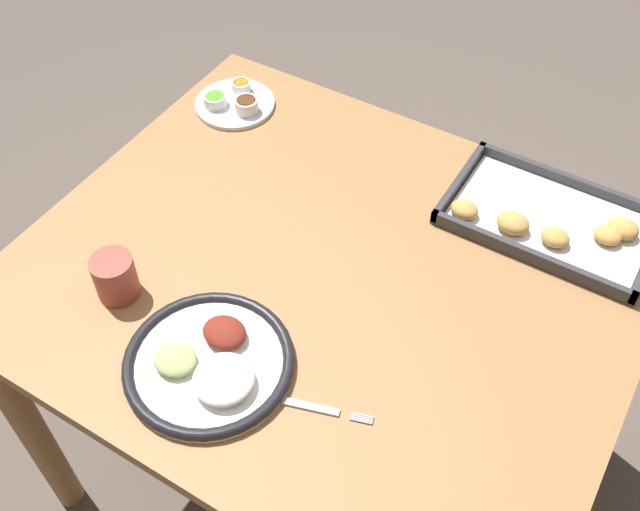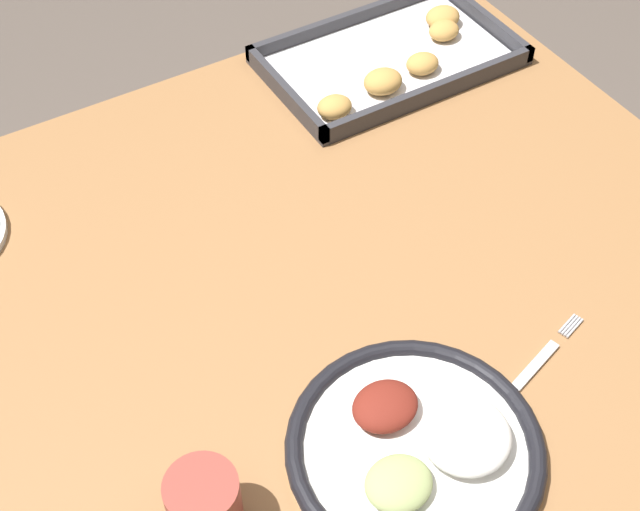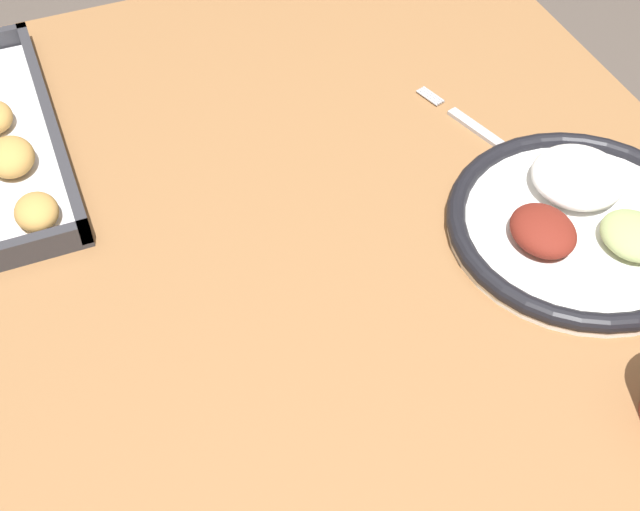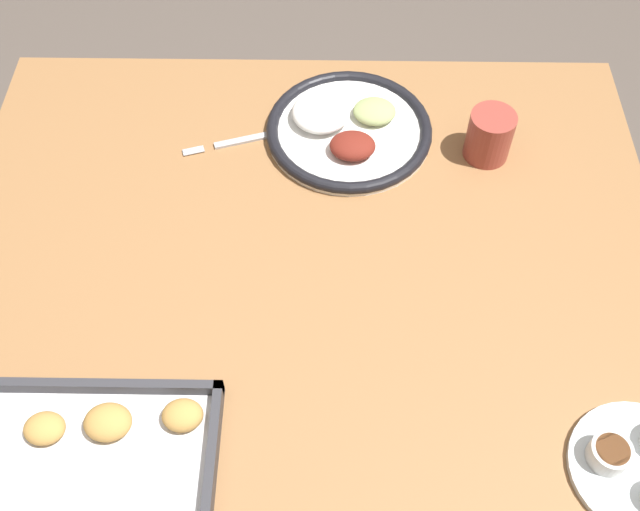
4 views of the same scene
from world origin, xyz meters
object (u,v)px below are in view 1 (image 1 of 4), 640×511
fork (302,405)px  drinking_cup (115,277)px  saucer_plate (235,102)px  baking_tray (550,221)px  dinner_plate (210,363)px

fork → drinking_cup: size_ratio=2.33×
saucer_plate → baking_tray: baking_tray is taller
dinner_plate → baking_tray: 0.68m
saucer_plate → baking_tray: (0.71, 0.01, -0.00)m
dinner_plate → saucer_plate: 0.67m
saucer_plate → drinking_cup: drinking_cup is taller
dinner_plate → fork: size_ratio=1.42×
saucer_plate → fork: bearing=-46.8°
dinner_plate → drinking_cup: (-0.23, 0.04, 0.03)m
saucer_plate → dinner_plate: bearing=-58.0°
dinner_plate → drinking_cup: 0.23m
baking_tray → drinking_cup: 0.79m
fork → saucer_plate: bearing=116.0°
fork → baking_tray: baking_tray is taller
dinner_plate → saucer_plate: bearing=122.0°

